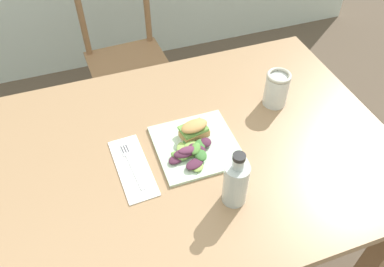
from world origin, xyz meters
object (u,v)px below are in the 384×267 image
Objects in this scene: chair_wooden_far at (127,60)px; sandwich_half_front at (194,129)px; dining_table at (198,170)px; fork_on_napkin at (131,163)px; mason_jar_iced_tea at (276,90)px; bottle_cold_brew at (235,184)px; plate_lunch at (196,145)px.

chair_wooden_far is 0.96m from sandwich_half_front.
chair_wooden_far reaches higher than dining_table.
chair_wooden_far reaches higher than fork_on_napkin.
bottle_cold_brew is at bearing -132.57° from mason_jar_iced_tea.
plate_lunch is (0.05, -0.94, 0.30)m from chair_wooden_far.
bottle_cold_brew is (0.24, -0.22, 0.06)m from fork_on_napkin.
sandwich_half_front is 0.78× the size of mason_jar_iced_tea.
dining_table is at bearing -86.86° from sandwich_half_front.
fork_on_napkin is (-0.21, -0.00, 0.00)m from plate_lunch.
fork_on_napkin is at bearing -169.73° from sandwich_half_front.
dining_table is 1.41× the size of chair_wooden_far.
bottle_cold_brew is at bearing -42.02° from fork_on_napkin.
fork_on_napkin is at bearing -99.90° from chair_wooden_far.
plate_lunch is 0.05m from sandwich_half_front.
plate_lunch is at bearing 176.38° from dining_table.
fork_on_napkin is (-0.22, -0.04, -0.03)m from sandwich_half_front.
mason_jar_iced_tea is at bearing 18.15° from dining_table.
bottle_cold_brew is (0.08, -1.16, 0.36)m from chair_wooden_far.
mason_jar_iced_tea is (0.32, 0.10, 0.18)m from dining_table.
mason_jar_iced_tea reaches higher than dining_table.
dining_table is 0.25m from fork_on_napkin.
fork_on_napkin is at bearing 137.98° from bottle_cold_brew.
chair_wooden_far is 4.68× the size of fork_on_napkin.
bottle_cold_brew is (0.03, -0.22, 0.06)m from plate_lunch.
dining_table is 6.60× the size of bottle_cold_brew.
sandwich_half_front is at bearing 93.14° from dining_table.
chair_wooden_far is at bearing 93.83° from bottle_cold_brew.
plate_lunch is 1.35× the size of fork_on_napkin.
sandwich_half_front is 0.33m from mason_jar_iced_tea.
plate_lunch reaches higher than fork_on_napkin.
sandwich_half_front is 0.26m from bottle_cold_brew.
chair_wooden_far reaches higher than mason_jar_iced_tea.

